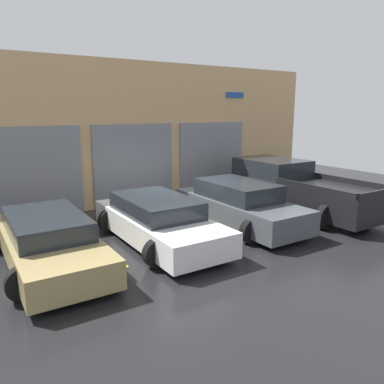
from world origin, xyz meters
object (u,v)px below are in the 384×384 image
object	(u,v)px
van_right	(48,240)
sedan_side	(239,205)
sedan_white	(158,221)
pickup_truck	(296,188)

from	to	relation	value
van_right	sedan_side	bearing A→B (deg)	-0.01
sedan_white	van_right	bearing A→B (deg)	-180.00
pickup_truck	sedan_side	world-z (taller)	pickup_truck
pickup_truck	sedan_side	distance (m)	2.78
sedan_side	sedan_white	bearing A→B (deg)	179.98
sedan_side	van_right	bearing A→B (deg)	179.99
pickup_truck	sedan_white	xyz separation A→B (m)	(-5.52, -0.27, -0.21)
sedan_white	sedan_side	bearing A→B (deg)	-0.02
pickup_truck	van_right	size ratio (longest dim) A/B	1.15
sedan_white	sedan_side	xyz separation A→B (m)	(2.76, -0.00, 0.05)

